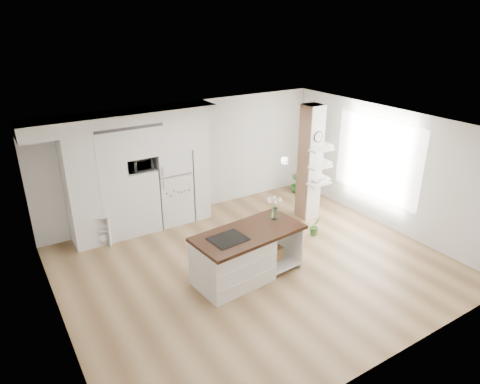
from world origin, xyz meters
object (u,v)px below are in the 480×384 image
(refrigerator, at_px, (172,186))
(bookshelf, at_px, (98,231))
(floor_plant_a, at_px, (315,226))
(kitchen_island, at_px, (238,257))

(refrigerator, relative_size, bookshelf, 2.59)
(refrigerator, height_order, floor_plant_a, refrigerator)
(kitchen_island, relative_size, bookshelf, 3.15)
(kitchen_island, xyz_separation_m, floor_plant_a, (2.34, 0.56, -0.26))
(refrigerator, xyz_separation_m, floor_plant_a, (2.34, -2.32, -0.66))
(refrigerator, bearing_deg, kitchen_island, -89.97)
(refrigerator, xyz_separation_m, bookshelf, (-1.80, -0.19, -0.58))
(floor_plant_a, bearing_deg, refrigerator, 135.20)
(kitchen_island, height_order, bookshelf, kitchen_island)
(refrigerator, distance_m, kitchen_island, 2.91)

